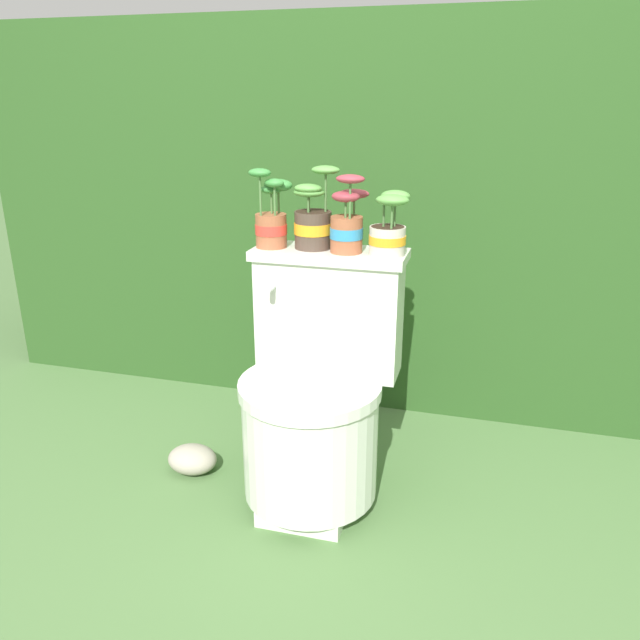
{
  "coord_description": "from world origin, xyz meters",
  "views": [
    {
      "loc": [
        0.41,
        -1.55,
        1.21
      ],
      "look_at": [
        -0.06,
        0.15,
        0.57
      ],
      "focal_mm": 35.0,
      "sensor_mm": 36.0,
      "label": 1
    }
  ],
  "objects_px": {
    "toilet": "(316,399)",
    "potted_plant_midright": "(389,230)",
    "potted_plant_midleft": "(313,221)",
    "potted_plant_left": "(272,218)",
    "garden_stone": "(192,459)",
    "potted_plant_middle": "(347,223)"
  },
  "relations": [
    {
      "from": "toilet",
      "to": "potted_plant_midright",
      "type": "distance_m",
      "value": 0.56
    },
    {
      "from": "potted_plant_midright",
      "to": "garden_stone",
      "type": "height_order",
      "value": "potted_plant_midright"
    },
    {
      "from": "toilet",
      "to": "potted_plant_left",
      "type": "xyz_separation_m",
      "value": [
        -0.18,
        0.14,
        0.53
      ]
    },
    {
      "from": "potted_plant_midright",
      "to": "garden_stone",
      "type": "distance_m",
      "value": 1.01
    },
    {
      "from": "potted_plant_left",
      "to": "toilet",
      "type": "bearing_deg",
      "value": -38.28
    },
    {
      "from": "potted_plant_midleft",
      "to": "potted_plant_midright",
      "type": "distance_m",
      "value": 0.24
    },
    {
      "from": "potted_plant_midright",
      "to": "garden_stone",
      "type": "relative_size",
      "value": 1.12
    },
    {
      "from": "toilet",
      "to": "garden_stone",
      "type": "height_order",
      "value": "toilet"
    },
    {
      "from": "toilet",
      "to": "potted_plant_midright",
      "type": "xyz_separation_m",
      "value": [
        0.18,
        0.13,
        0.51
      ]
    },
    {
      "from": "potted_plant_middle",
      "to": "garden_stone",
      "type": "distance_m",
      "value": 0.96
    },
    {
      "from": "potted_plant_midright",
      "to": "potted_plant_midleft",
      "type": "bearing_deg",
      "value": 172.57
    },
    {
      "from": "potted_plant_midleft",
      "to": "potted_plant_middle",
      "type": "height_order",
      "value": "potted_plant_midleft"
    },
    {
      "from": "potted_plant_midleft",
      "to": "garden_stone",
      "type": "height_order",
      "value": "potted_plant_midleft"
    },
    {
      "from": "toilet",
      "to": "potted_plant_left",
      "type": "height_order",
      "value": "potted_plant_left"
    },
    {
      "from": "potted_plant_midleft",
      "to": "garden_stone",
      "type": "distance_m",
      "value": 0.9
    },
    {
      "from": "toilet",
      "to": "potted_plant_midleft",
      "type": "distance_m",
      "value": 0.55
    },
    {
      "from": "potted_plant_left",
      "to": "garden_stone",
      "type": "xyz_separation_m",
      "value": [
        -0.25,
        -0.15,
        -0.81
      ]
    },
    {
      "from": "potted_plant_left",
      "to": "potted_plant_midleft",
      "type": "distance_m",
      "value": 0.13
    },
    {
      "from": "potted_plant_left",
      "to": "potted_plant_midright",
      "type": "bearing_deg",
      "value": -1.82
    },
    {
      "from": "potted_plant_midleft",
      "to": "potted_plant_middle",
      "type": "relative_size",
      "value": 1.07
    },
    {
      "from": "potted_plant_middle",
      "to": "garden_stone",
      "type": "bearing_deg",
      "value": -163.52
    },
    {
      "from": "potted_plant_left",
      "to": "potted_plant_middle",
      "type": "xyz_separation_m",
      "value": [
        0.24,
        -0.01,
        -0.0
      ]
    }
  ]
}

